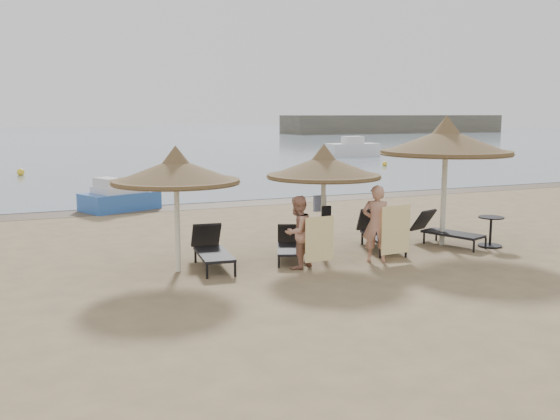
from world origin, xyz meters
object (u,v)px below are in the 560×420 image
Objects in this scene: side_table at (490,233)px; pedal_boat at (119,198)px; palapa_center at (324,167)px; lounger_far_right at (444,230)px; lounger_far_left at (211,249)px; lounger_near_left at (290,245)px; lounger_near_right at (379,232)px; palapa_right at (446,142)px; person_right at (376,218)px; palapa_left at (176,172)px; person_left at (298,226)px.

pedal_boat is at bearing 127.84° from side_table.
palapa_center is 3.82m from lounger_far_right.
lounger_far_left is 0.70× the size of pedal_boat.
pedal_boat is at bearing 128.32° from lounger_near_left.
lounger_near_left is at bearing 171.38° from side_table.
lounger_near_left is 2.51m from lounger_near_right.
person_right is at bearing -159.50° from palapa_right.
palapa_center is 1.66m from person_right.
palapa_center is (3.42, 0.04, -0.03)m from palapa_left.
person_right is (-2.58, -0.93, 0.63)m from lounger_far_right.
lounger_near_right is at bearing -82.61° from pedal_boat.
person_right is (-2.55, -0.95, -1.57)m from palapa_right.
side_table is (0.90, -0.67, -0.02)m from lounger_far_right.
lounger_far_left reaches higher than lounger_far_right.
lounger_near_right reaches higher than lounger_far_left.
person_right is (1.83, -0.20, 0.10)m from person_left.
palapa_center is 1.35× the size of lounger_far_right.
palapa_right is at bearing 161.29° from person_left.
person_left reaches higher than lounger_far_left.
person_right reaches higher than lounger_far_right.
pedal_boat is (-4.05, 9.97, -0.58)m from person_right.
person_left is (-4.42, -0.74, 0.53)m from lounger_far_right.
side_table is at bearing 152.25° from person_left.
palapa_right is at bearing -75.76° from pedal_boat.
palapa_center reaches higher than lounger_far_right.
person_right is (4.25, -0.91, -1.10)m from palapa_left.
side_table is at bearing -56.39° from lounger_far_right.
palapa_left is 0.95× the size of pedal_boat.
palapa_center reaches higher than person_right.
palapa_left is 1.89m from lounger_far_left.
palapa_right is 4.75m from person_left.
palapa_left is at bearing -179.63° from palapa_right.
palapa_left reaches higher than lounger_near_left.
palapa_center reaches higher than pedal_boat.
lounger_far_right is at bearing 21.67° from lounger_near_left.
palapa_left is 1.26× the size of lounger_near_right.
pedal_boat is at bearing 88.73° from palapa_left.
lounger_far_right is at bearing 0.20° from palapa_left.
lounger_far_right is at bearing 160.96° from person_left.
person_right reaches higher than side_table.
lounger_near_left is at bearing -160.83° from lounger_near_right.
lounger_far_right is at bearing -0.22° from palapa_center.
person_left is 0.65× the size of pedal_boat.
lounger_far_left is (-2.64, 0.13, -1.69)m from palapa_center.
lounger_far_left is (-6.03, 0.13, -2.19)m from palapa_right.
lounger_far_left is 3.69m from person_right.
lounger_far_right is 0.97× the size of person_right.
person_right is at bearing -175.61° from side_table.
person_right is (-3.49, -0.27, 0.65)m from side_table.
lounger_far_left reaches higher than side_table.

